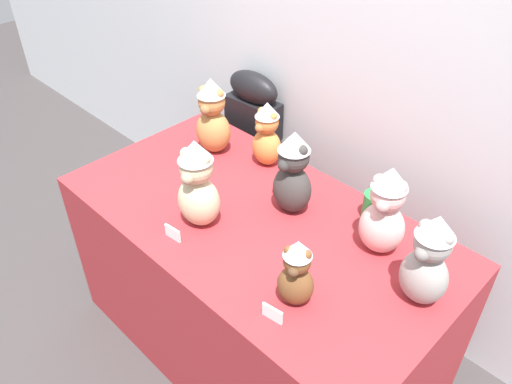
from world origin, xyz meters
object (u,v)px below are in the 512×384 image
teddy_bear_blush (385,212)px  teddy_bear_charcoal (293,173)px  instrument_case (254,161)px  teddy_bear_chestnut (296,273)px  teddy_bear_caramel (212,117)px  teddy_bear_ash (428,261)px  party_cup_green (373,206)px  display_table (256,287)px  teddy_bear_ginger (267,135)px  teddy_bear_sand (197,185)px

teddy_bear_blush → teddy_bear_charcoal: size_ratio=1.01×
instrument_case → teddy_bear_chestnut: size_ratio=3.98×
teddy_bear_caramel → teddy_bear_ash: bearing=-24.2°
teddy_bear_chestnut → party_cup_green: 0.51m
display_table → teddy_bear_ash: teddy_bear_ash is taller
display_table → teddy_bear_chestnut: (0.36, -0.20, 0.50)m
teddy_bear_caramel → party_cup_green: 0.77m
instrument_case → teddy_bear_ginger: teddy_bear_ginger is taller
teddy_bear_chestnut → teddy_bear_caramel: teddy_bear_caramel is taller
teddy_bear_chestnut → teddy_bear_caramel: (-0.82, 0.39, 0.05)m
teddy_bear_blush → teddy_bear_caramel: bearing=163.7°
teddy_bear_chestnut → teddy_bear_ash: (0.26, 0.28, 0.04)m
teddy_bear_sand → display_table: bearing=35.8°
party_cup_green → teddy_bear_ginger: bearing=-178.4°
teddy_bear_charcoal → teddy_bear_sand: bearing=-121.6°
instrument_case → teddy_bear_charcoal: size_ratio=2.94×
display_table → teddy_bear_caramel: bearing=156.6°
instrument_case → party_cup_green: instrument_case is taller
teddy_bear_ash → teddy_bear_charcoal: (-0.57, 0.05, 0.00)m
display_table → teddy_bear_ash: 0.83m
teddy_bear_ash → teddy_bear_blush: bearing=160.9°
teddy_bear_blush → teddy_bear_ginger: teddy_bear_blush is taller
instrument_case → teddy_bear_blush: size_ratio=2.92×
teddy_bear_ash → teddy_bear_caramel: 1.09m
teddy_bear_charcoal → party_cup_green: size_ratio=3.06×
teddy_bear_blush → teddy_bear_caramel: teddy_bear_caramel is taller
display_table → instrument_case: 0.77m
display_table → instrument_case: (-0.54, 0.53, 0.12)m
party_cup_green → teddy_bear_chestnut: bearing=-83.2°
instrument_case → teddy_bear_chestnut: (0.91, -0.73, 0.38)m
teddy_bear_sand → teddy_bear_chestnut: (0.49, -0.04, -0.05)m
teddy_bear_charcoal → teddy_bear_caramel: size_ratio=0.99×
teddy_bear_blush → teddy_bear_ash: (0.21, -0.10, -0.00)m
teddy_bear_ginger → teddy_bear_ash: bearing=-13.0°
display_table → teddy_bear_ginger: 0.63m
display_table → teddy_bear_charcoal: size_ratio=4.47×
display_table → teddy_bear_ash: (0.63, 0.08, 0.54)m
teddy_bear_sand → teddy_bear_chestnut: bearing=-20.0°
instrument_case → teddy_bear_charcoal: bearing=-36.8°
teddy_bear_ash → teddy_bear_caramel: teddy_bear_caramel is taller
teddy_bear_caramel → party_cup_green: (0.76, 0.10, -0.11)m
instrument_case → teddy_bear_caramel: 0.55m
instrument_case → teddy_bear_ash: bearing=-24.1°
teddy_bear_sand → teddy_bear_ash: size_ratio=1.06×
teddy_bear_blush → teddy_bear_ginger: size_ratio=1.18×
teddy_bear_blush → teddy_bear_ash: bearing=-39.5°
instrument_case → teddy_bear_chestnut: teddy_bear_chestnut is taller
party_cup_green → teddy_bear_sand: bearing=-133.1°
display_table → teddy_bear_charcoal: (0.06, 0.13, 0.54)m
teddy_bear_ginger → party_cup_green: 0.53m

